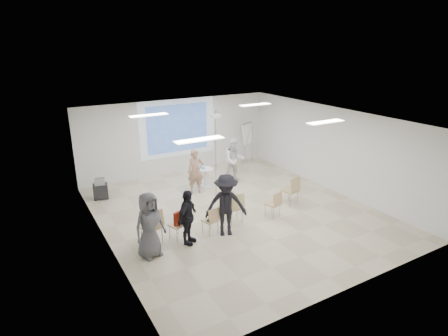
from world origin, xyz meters
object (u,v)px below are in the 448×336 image
chair_left_mid (179,223)px  laptop (210,219)px  chair_right_inner (275,202)px  chair_far_left (153,225)px  chair_right_far (292,189)px  chair_center (235,205)px  flipchart_easel (247,134)px  player_left (196,169)px  audience_left (187,214)px  player_right (234,158)px  av_cart (100,189)px  audience_outer (149,221)px  audience_mid (226,201)px  chair_left_inner (212,219)px  pedestal_table (206,176)px

chair_left_mid → laptop: 0.89m
chair_right_inner → laptop: (-2.18, 0.12, -0.06)m
chair_far_left → laptop: bearing=-27.1°
chair_right_far → chair_center: bearing=173.3°
chair_far_left → flipchart_easel: 7.63m
player_left → chair_center: bearing=-78.0°
chair_far_left → chair_right_far: bearing=-18.9°
audience_left → player_right: bearing=6.4°
laptop → player_right: bearing=-142.8°
chair_center → av_cart: chair_center is taller
chair_left_mid → chair_center: bearing=-15.8°
flipchart_easel → chair_right_far: bearing=-125.7°
chair_center → audience_outer: (-2.78, -0.45, 0.39)m
chair_left_mid → chair_center: 1.83m
player_right → chair_right_far: bearing=-65.4°
player_right → chair_far_left: 5.33m
chair_right_inner → flipchart_easel: size_ratio=0.46×
chair_far_left → audience_mid: bearing=-34.2°
audience_left → audience_outer: audience_outer is taller
chair_left_inner → audience_mid: size_ratio=0.40×
chair_left_mid → chair_right_inner: (3.07, -0.23, 0.01)m
chair_left_inner → chair_center: bearing=3.1°
chair_left_mid → audience_mid: bearing=-35.1°
pedestal_table → chair_center: (-0.60, -3.05, 0.17)m
audience_left → audience_mid: size_ratio=0.86×
chair_left_inner → av_cart: 4.63m
pedestal_table → chair_right_far: size_ratio=0.74×
player_left → chair_right_far: 3.42m
chair_right_inner → flipchart_easel: (2.25, 4.94, 0.84)m
audience_left → flipchart_easel: 7.24m
chair_right_inner → chair_left_mid: bearing=161.8°
player_right → chair_left_mid: bearing=-123.8°
chair_left_mid → chair_left_inner: bearing=-29.8°
chair_right_inner → audience_left: 2.97m
av_cart → player_left: bearing=-9.1°
chair_right_far → pedestal_table: bearing=109.3°
audience_left → chair_left_inner: bearing=-29.0°
pedestal_table → chair_far_left: chair_far_left is taller
player_right → av_cart: player_right is taller
chair_left_inner → chair_center: 0.97m
pedestal_table → laptop: (-1.55, -3.21, 0.03)m
chair_left_inner → player_right: bearing=38.1°
chair_center → audience_left: (-1.71, -0.36, 0.30)m
player_left → audience_mid: bearing=-88.3°
laptop → audience_left: size_ratio=0.17×
chair_left_inner → audience_mid: 0.66m
chair_right_inner → audience_outer: (-4.02, -0.18, 0.46)m
pedestal_table → chair_far_left: 4.36m
player_left → chair_left_inner: 3.16m
player_right → chair_right_far: (0.44, -2.88, -0.35)m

